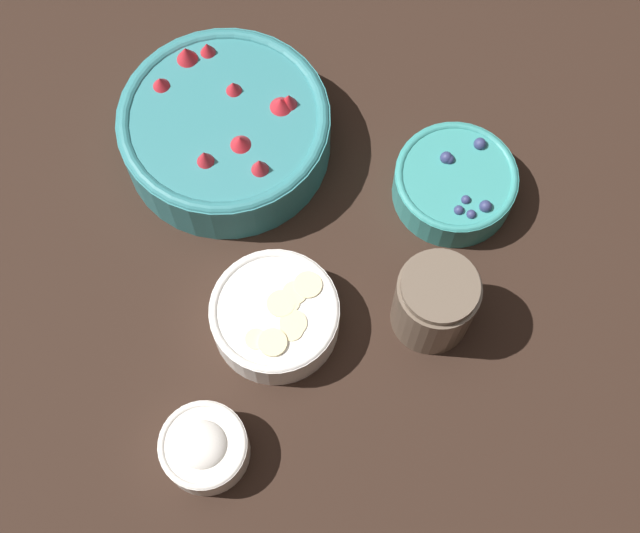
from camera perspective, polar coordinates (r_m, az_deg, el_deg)
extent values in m
plane|color=black|center=(1.09, -1.69, -1.52)|extent=(4.00, 4.00, 0.00)
cylinder|color=teal|center=(1.14, -6.04, 8.54)|extent=(0.26, 0.26, 0.07)
torus|color=teal|center=(1.12, -6.20, 9.36)|extent=(0.26, 0.26, 0.02)
cylinder|color=red|center=(1.13, -6.14, 9.07)|extent=(0.21, 0.21, 0.02)
cone|color=red|center=(1.16, -8.55, 13.26)|extent=(0.04, 0.04, 0.03)
cone|color=red|center=(1.09, -5.12, 7.93)|extent=(0.04, 0.04, 0.02)
cone|color=red|center=(1.08, -7.38, 6.92)|extent=(0.03, 0.03, 0.03)
cone|color=red|center=(1.11, -2.01, 10.56)|extent=(0.03, 0.03, 0.02)
cone|color=red|center=(1.06, -3.88, 6.44)|extent=(0.04, 0.04, 0.03)
cone|color=red|center=(1.14, -10.16, 11.47)|extent=(0.04, 0.04, 0.02)
cone|color=red|center=(1.16, -7.22, 13.64)|extent=(0.03, 0.03, 0.02)
cone|color=red|center=(1.11, -2.52, 10.34)|extent=(0.05, 0.05, 0.02)
cone|color=red|center=(1.13, -5.56, 11.32)|extent=(0.03, 0.03, 0.02)
cylinder|color=teal|center=(1.13, 8.58, 5.20)|extent=(0.15, 0.15, 0.05)
torus|color=teal|center=(1.11, 8.74, 5.71)|extent=(0.15, 0.15, 0.01)
cylinder|color=navy|center=(1.12, 8.68, 5.53)|extent=(0.12, 0.12, 0.01)
sphere|color=navy|center=(1.12, 8.09, 6.84)|extent=(0.01, 0.01, 0.01)
sphere|color=navy|center=(1.11, 8.08, 6.91)|extent=(0.02, 0.02, 0.02)
sphere|color=navy|center=(1.09, 10.55, 3.80)|extent=(0.02, 0.02, 0.02)
sphere|color=navy|center=(1.08, 8.87, 3.58)|extent=(0.01, 0.01, 0.01)
sphere|color=navy|center=(1.09, 9.31, 4.23)|extent=(0.01, 0.01, 0.01)
sphere|color=navy|center=(1.11, 8.27, 6.80)|extent=(0.01, 0.01, 0.01)
sphere|color=navy|center=(1.09, 9.65, 3.31)|extent=(0.01, 0.01, 0.01)
sphere|color=navy|center=(1.13, 10.20, 7.73)|extent=(0.02, 0.02, 0.02)
cylinder|color=white|center=(1.05, -2.88, -3.25)|extent=(0.15, 0.15, 0.05)
torus|color=white|center=(1.02, -2.95, -2.83)|extent=(0.15, 0.15, 0.01)
cylinder|color=beige|center=(1.03, -2.92, -2.97)|extent=(0.12, 0.12, 0.02)
cylinder|color=beige|center=(1.02, -1.73, -3.65)|extent=(0.03, 0.03, 0.00)
cylinder|color=beige|center=(1.02, -2.53, -2.40)|extent=(0.03, 0.03, 0.00)
cylinder|color=beige|center=(1.03, -1.53, -1.70)|extent=(0.03, 0.03, 0.00)
cylinder|color=beige|center=(1.03, -0.78, -1.20)|extent=(0.03, 0.03, 0.01)
cylinder|color=beige|center=(1.03, -2.09, -2.31)|extent=(0.03, 0.03, 0.00)
cylinder|color=beige|center=(1.01, -3.05, -4.89)|extent=(0.03, 0.03, 0.01)
cylinder|color=beige|center=(1.01, -1.84, -4.10)|extent=(0.03, 0.03, 0.00)
cylinder|color=beige|center=(1.01, -4.13, -4.66)|extent=(0.02, 0.02, 0.00)
cylinder|color=white|center=(1.02, -7.37, -11.48)|extent=(0.10, 0.10, 0.05)
torus|color=white|center=(1.00, -7.52, -11.26)|extent=(0.10, 0.10, 0.01)
cylinder|color=white|center=(1.01, -7.47, -11.33)|extent=(0.08, 0.08, 0.01)
ellipsoid|color=white|center=(1.00, -7.52, -11.26)|extent=(0.06, 0.06, 0.02)
cylinder|color=brown|center=(1.04, 7.33, -2.34)|extent=(0.10, 0.10, 0.10)
cylinder|color=#3D2316|center=(1.04, 7.28, -2.49)|extent=(0.08, 0.08, 0.07)
cylinder|color=brown|center=(0.98, 7.71, -1.29)|extent=(0.09, 0.09, 0.01)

